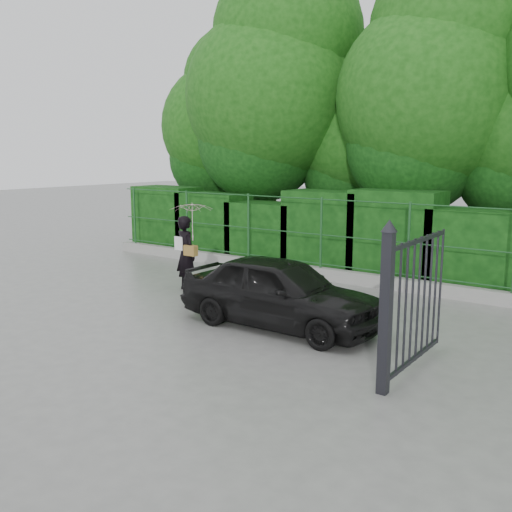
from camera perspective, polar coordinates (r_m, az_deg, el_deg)
The scene contains 8 objects.
ground at distance 11.44m, azimuth -6.62°, elevation -6.02°, with size 80.00×80.00×0.00m, color gray.
kerb at distance 14.92m, azimuth 5.11°, elevation -1.54°, with size 14.00×0.25×0.30m, color #9E9E99.
fence at distance 14.64m, azimuth 5.92°, elevation 2.38°, with size 14.13×0.06×1.80m.
hedge at distance 15.59m, azimuth 7.32°, elevation 2.23°, with size 14.20×1.20×2.28m.
trees at distance 17.07m, azimuth 14.56°, elevation 14.74°, with size 17.10×6.15×8.08m.
gate at distance 8.13m, azimuth 14.19°, elevation -4.35°, with size 0.22×2.33×2.36m.
woman at distance 13.31m, azimuth -6.65°, elevation 2.30°, with size 1.01×1.00×2.08m.
car at distance 10.56m, azimuth 2.42°, elevation -3.59°, with size 1.57×3.91×1.33m, color black.
Camera 1 is at (7.46, -8.06, 3.20)m, focal length 40.00 mm.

